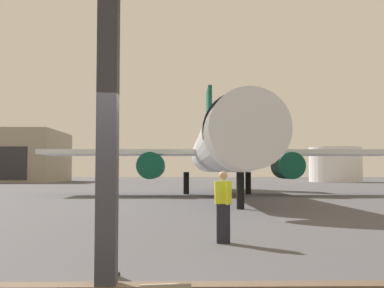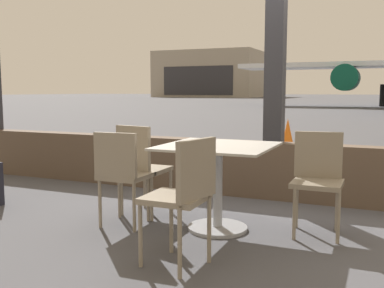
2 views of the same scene
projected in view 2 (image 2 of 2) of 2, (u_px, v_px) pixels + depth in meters
The scene contains 9 objects.
ground_plane at pixel (371, 104), 41.51m from camera, with size 220.00×220.00×0.00m, color #4C4C51.
window_frame at pixel (275, 80), 4.87m from camera, with size 8.64×0.24×3.76m.
dining_table at pixel (218, 175), 3.83m from camera, with size 0.92×0.92×0.75m.
cafe_chair_window_left at pixel (121, 170), 3.91m from camera, with size 0.41×0.41×0.85m.
cafe_chair_window_right at pixel (318, 173), 3.76m from camera, with size 0.43×0.43×0.86m.
cafe_chair_aisle_left at pixel (140, 163), 4.25m from camera, with size 0.45×0.45×0.88m.
cafe_chair_aisle_right at pixel (184, 190), 3.00m from camera, with size 0.46×0.46×0.89m.
traffic_cone at pixel (288, 138), 8.26m from camera, with size 0.36×0.36×0.69m.
distant_hangar at pixel (214, 75), 89.03m from camera, with size 19.50×17.61×8.76m.
Camera 2 is at (1.11, -4.88, 1.21)m, focal length 41.56 mm.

